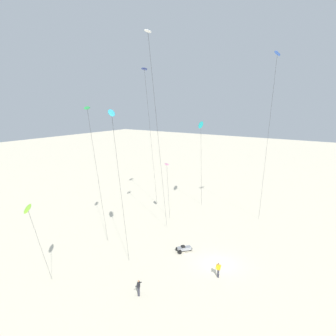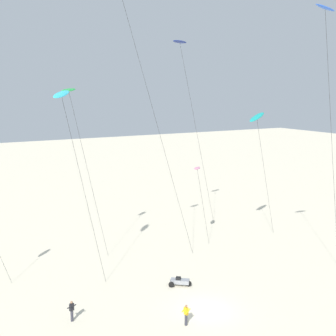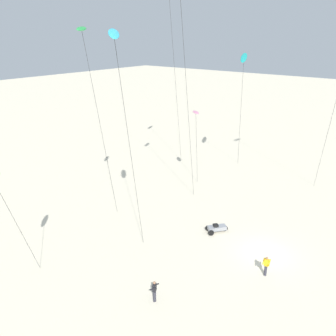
{
  "view_description": "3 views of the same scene",
  "coord_description": "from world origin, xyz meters",
  "px_view_note": "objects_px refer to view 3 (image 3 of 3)",
  "views": [
    {
      "loc": [
        -32.05,
        -14.84,
        18.55
      ],
      "look_at": [
        -3.91,
        4.42,
        11.49
      ],
      "focal_mm": 35.15,
      "sensor_mm": 36.0,
      "label": 1
    },
    {
      "loc": [
        -19.08,
        -27.83,
        17.73
      ],
      "look_at": [
        0.65,
        7.52,
        10.58
      ],
      "focal_mm": 47.45,
      "sensor_mm": 36.0,
      "label": 2
    },
    {
      "loc": [
        -24.74,
        -9.21,
        17.45
      ],
      "look_at": [
        -4.18,
        7.12,
        7.32
      ],
      "focal_mm": 37.64,
      "sensor_mm": 36.0,
      "label": 3
    }
  ],
  "objects_px": {
    "kite_teal": "(244,59)",
    "kite_cyan": "(114,38)",
    "kite_green": "(83,35)",
    "kite_flyer_nearest": "(154,291)",
    "kite_flyer_middle": "(266,266)",
    "kite_pink": "(196,113)",
    "beach_buggy": "(217,228)"
  },
  "relations": [
    {
      "from": "beach_buggy",
      "to": "kite_cyan",
      "type": "bearing_deg",
      "value": 166.18
    },
    {
      "from": "kite_green",
      "to": "kite_cyan",
      "type": "height_order",
      "value": "kite_green"
    },
    {
      "from": "kite_cyan",
      "to": "kite_flyer_nearest",
      "type": "bearing_deg",
      "value": -104.75
    },
    {
      "from": "kite_teal",
      "to": "kite_cyan",
      "type": "xyz_separation_m",
      "value": [
        -22.19,
        -2.54,
        2.48
      ]
    },
    {
      "from": "kite_pink",
      "to": "beach_buggy",
      "type": "xyz_separation_m",
      "value": [
        -6.33,
        -6.94,
        -8.8
      ]
    },
    {
      "from": "kite_pink",
      "to": "beach_buggy",
      "type": "relative_size",
      "value": 4.82
    },
    {
      "from": "kite_flyer_middle",
      "to": "kite_pink",
      "type": "bearing_deg",
      "value": 54.39
    },
    {
      "from": "kite_teal",
      "to": "kite_flyer_nearest",
      "type": "xyz_separation_m",
      "value": [
        -23.17,
        -6.25,
        -13.77
      ]
    },
    {
      "from": "kite_cyan",
      "to": "kite_flyer_middle",
      "type": "relative_size",
      "value": 10.69
    },
    {
      "from": "kite_pink",
      "to": "kite_flyer_nearest",
      "type": "bearing_deg",
      "value": -153.72
    },
    {
      "from": "kite_cyan",
      "to": "kite_flyer_nearest",
      "type": "distance_m",
      "value": 16.7
    },
    {
      "from": "kite_teal",
      "to": "kite_green",
      "type": "bearing_deg",
      "value": 170.04
    },
    {
      "from": "kite_teal",
      "to": "kite_flyer_nearest",
      "type": "bearing_deg",
      "value": -164.89
    },
    {
      "from": "kite_flyer_middle",
      "to": "beach_buggy",
      "type": "relative_size",
      "value": 0.85
    },
    {
      "from": "kite_green",
      "to": "kite_teal",
      "type": "xyz_separation_m",
      "value": [
        19.74,
        -3.46,
        -2.58
      ]
    },
    {
      "from": "kite_flyer_nearest",
      "to": "kite_flyer_middle",
      "type": "xyz_separation_m",
      "value": [
        7.42,
        -4.83,
        0.0
      ]
    },
    {
      "from": "kite_teal",
      "to": "kite_cyan",
      "type": "relative_size",
      "value": 0.87
    },
    {
      "from": "kite_teal",
      "to": "beach_buggy",
      "type": "bearing_deg",
      "value": -158.92
    },
    {
      "from": "kite_cyan",
      "to": "kite_flyer_middle",
      "type": "distance_m",
      "value": 19.46
    },
    {
      "from": "kite_green",
      "to": "kite_cyan",
      "type": "relative_size",
      "value": 1.01
    },
    {
      "from": "kite_green",
      "to": "kite_flyer_nearest",
      "type": "relative_size",
      "value": 10.77
    },
    {
      "from": "kite_flyer_nearest",
      "to": "beach_buggy",
      "type": "height_order",
      "value": "kite_flyer_nearest"
    },
    {
      "from": "kite_pink",
      "to": "kite_cyan",
      "type": "bearing_deg",
      "value": -163.83
    },
    {
      "from": "kite_flyer_middle",
      "to": "beach_buggy",
      "type": "xyz_separation_m",
      "value": [
        3.09,
        6.21,
        -0.46
      ]
    },
    {
      "from": "kite_pink",
      "to": "kite_green",
      "type": "bearing_deg",
      "value": 174.01
    },
    {
      "from": "kite_flyer_nearest",
      "to": "kite_flyer_middle",
      "type": "relative_size",
      "value": 1.0
    },
    {
      "from": "kite_flyer_nearest",
      "to": "beach_buggy",
      "type": "xyz_separation_m",
      "value": [
        10.5,
        1.37,
        -0.46
      ]
    },
    {
      "from": "beach_buggy",
      "to": "kite_pink",
      "type": "bearing_deg",
      "value": 47.64
    },
    {
      "from": "kite_flyer_nearest",
      "to": "kite_flyer_middle",
      "type": "height_order",
      "value": "same"
    },
    {
      "from": "kite_pink",
      "to": "kite_flyer_nearest",
      "type": "xyz_separation_m",
      "value": [
        -16.83,
        -8.31,
        -8.33
      ]
    },
    {
      "from": "kite_flyer_middle",
      "to": "kite_teal",
      "type": "bearing_deg",
      "value": 35.14
    },
    {
      "from": "kite_teal",
      "to": "kite_cyan",
      "type": "bearing_deg",
      "value": -173.47
    }
  ]
}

